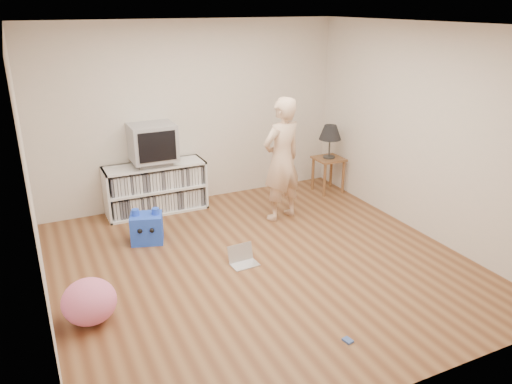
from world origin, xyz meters
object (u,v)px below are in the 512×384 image
object	(u,v)px
media_unit	(156,188)
plush_pink	(89,302)
table_lamp	(330,133)
plush_blue	(147,228)
side_table	(328,166)
person	(282,160)
crt_tv	(152,142)
dvd_deck	(154,162)
laptop	(242,259)

from	to	relation	value
media_unit	plush_pink	bearing A→B (deg)	-118.17
table_lamp	plush_blue	xyz separation A→B (m)	(-3.01, -0.54, -0.75)
side_table	table_lamp	bearing A→B (deg)	0.00
media_unit	person	size ratio (longest dim) A/B	0.83
table_lamp	crt_tv	bearing A→B (deg)	172.09
table_lamp	dvd_deck	bearing A→B (deg)	172.02
laptop	plush_pink	size ratio (longest dim) A/B	0.63
laptop	plush_blue	xyz separation A→B (m)	(-0.84, 1.01, 0.13)
plush_pink	plush_blue	bearing A→B (deg)	57.94
table_lamp	plush_pink	bearing A→B (deg)	-153.30
dvd_deck	crt_tv	world-z (taller)	crt_tv
dvd_deck	side_table	bearing A→B (deg)	-7.98
media_unit	side_table	distance (m)	2.67
laptop	crt_tv	bearing A→B (deg)	100.82
side_table	plush_blue	size ratio (longest dim) A/B	1.20
media_unit	side_table	size ratio (longest dim) A/B	2.55
dvd_deck	table_lamp	bearing A→B (deg)	-7.98
side_table	laptop	xyz separation A→B (m)	(-2.16, -1.55, -0.36)
person	crt_tv	bearing A→B (deg)	-46.67
person	plush_blue	bearing A→B (deg)	-15.43
side_table	crt_tv	bearing A→B (deg)	172.09
dvd_deck	side_table	xyz separation A→B (m)	(2.64, -0.37, -0.32)
plush_pink	side_table	bearing A→B (deg)	26.70
media_unit	plush_blue	world-z (taller)	media_unit
side_table	media_unit	bearing A→B (deg)	171.69
media_unit	crt_tv	world-z (taller)	crt_tv
crt_tv	side_table	bearing A→B (deg)	-7.91
crt_tv	table_lamp	world-z (taller)	crt_tv
media_unit	table_lamp	bearing A→B (deg)	-8.31
plush_blue	table_lamp	bearing A→B (deg)	27.38
side_table	plush_blue	distance (m)	3.06
laptop	plush_pink	bearing A→B (deg)	-169.92
media_unit	plush_blue	distance (m)	1.01
table_lamp	plush_pink	distance (m)	4.42
dvd_deck	plush_pink	bearing A→B (deg)	-118.33
crt_tv	person	world-z (taller)	person
person	plush_blue	world-z (taller)	person
crt_tv	person	size ratio (longest dim) A/B	0.36
table_lamp	plush_blue	distance (m)	3.15
dvd_deck	media_unit	bearing A→B (deg)	90.00
table_lamp	plush_pink	xyz separation A→B (m)	(-3.90, -1.96, -0.73)
crt_tv	side_table	size ratio (longest dim) A/B	1.09
dvd_deck	plush_blue	distance (m)	1.12
crt_tv	table_lamp	xyz separation A→B (m)	(2.64, -0.37, -0.08)
plush_blue	laptop	bearing A→B (deg)	-33.02
media_unit	dvd_deck	size ratio (longest dim) A/B	3.11
media_unit	crt_tv	size ratio (longest dim) A/B	2.33
dvd_deck	person	size ratio (longest dim) A/B	0.27
crt_tv	table_lamp	size ratio (longest dim) A/B	1.17
person	media_unit	bearing A→B (deg)	-47.18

